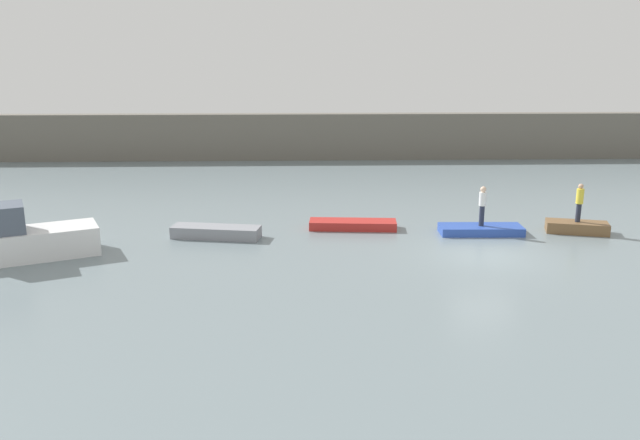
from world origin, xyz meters
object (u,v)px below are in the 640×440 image
(rowboat_grey, at_px, (216,232))
(rowboat_blue, at_px, (481,230))
(person_yellow_shirt, at_px, (580,201))
(rowboat_brown, at_px, (577,227))
(rowboat_red, at_px, (353,225))
(person_white_shirt, at_px, (482,204))
(motorboat, at_px, (22,239))

(rowboat_grey, distance_m, rowboat_blue, 11.64)
(person_yellow_shirt, bearing_deg, rowboat_brown, 0.00)
(rowboat_red, bearing_deg, rowboat_blue, -5.57)
(rowboat_brown, bearing_deg, rowboat_grey, -163.97)
(rowboat_brown, relative_size, person_white_shirt, 1.48)
(rowboat_red, xyz_separation_m, rowboat_blue, (5.60, -1.01, -0.01))
(person_white_shirt, bearing_deg, motorboat, -171.01)
(rowboat_red, bearing_deg, motorboat, -158.59)
(rowboat_grey, xyz_separation_m, person_white_shirt, (11.64, 0.26, 1.11))
(rowboat_brown, distance_m, person_yellow_shirt, 1.20)
(motorboat, xyz_separation_m, rowboat_grey, (7.16, 2.72, -0.54))
(motorboat, relative_size, person_white_shirt, 3.14)
(motorboat, bearing_deg, rowboat_brown, 7.40)
(person_yellow_shirt, bearing_deg, rowboat_red, 174.38)
(rowboat_brown, xyz_separation_m, person_white_shirt, (-4.32, -0.03, 1.12))
(rowboat_brown, distance_m, person_white_shirt, 4.46)
(motorboat, xyz_separation_m, person_yellow_shirt, (23.12, 3.00, 0.66))
(rowboat_grey, distance_m, person_yellow_shirt, 16.01)
(rowboat_brown, height_order, person_white_shirt, person_white_shirt)
(rowboat_grey, xyz_separation_m, rowboat_blue, (11.64, 0.26, -0.07))
(rowboat_blue, bearing_deg, person_yellow_shirt, 1.90)
(rowboat_grey, relative_size, rowboat_brown, 1.45)
(rowboat_red, xyz_separation_m, person_yellow_shirt, (9.92, -0.98, 1.26))
(motorboat, xyz_separation_m, person_white_shirt, (18.80, 2.97, 0.58))
(rowboat_blue, relative_size, person_yellow_shirt, 2.10)
(rowboat_blue, relative_size, person_white_shirt, 2.04)
(motorboat, bearing_deg, person_yellow_shirt, 7.40)
(rowboat_grey, xyz_separation_m, rowboat_red, (6.04, 1.26, -0.06))
(person_white_shirt, bearing_deg, rowboat_grey, -178.74)
(rowboat_grey, distance_m, person_white_shirt, 11.70)
(motorboat, distance_m, rowboat_red, 13.80)
(rowboat_blue, distance_m, person_white_shirt, 1.18)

